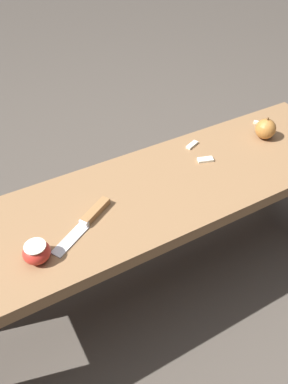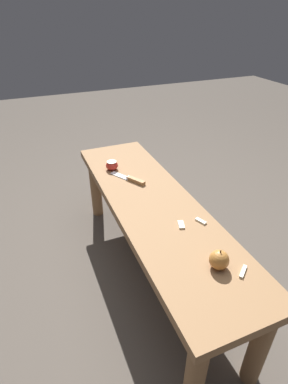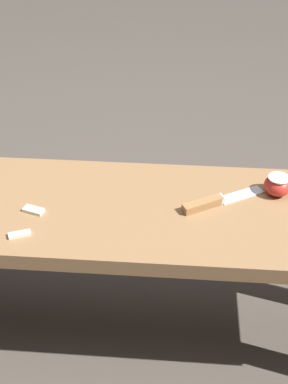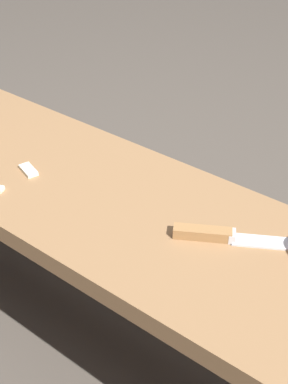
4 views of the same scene
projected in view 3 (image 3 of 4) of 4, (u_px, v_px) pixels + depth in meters
name	position (u px, v px, depth m)	size (l,w,h in m)	color
ground_plane	(123.00, 330.00, 1.56)	(8.00, 8.00, 0.00)	#4C443D
wooden_bench	(120.00, 232.00, 1.34)	(1.40, 0.38, 0.46)	olive
knife	(213.00, 202.00, 1.29)	(0.20, 0.13, 0.02)	silver
apple_cut	(278.00, 185.00, 1.31)	(0.07, 0.07, 0.05)	red
apple_slice_near_knife	(33.00, 210.00, 1.27)	(0.05, 0.04, 0.01)	white
apple_slice_near_bowl	(20.00, 234.00, 1.20)	(0.05, 0.03, 0.01)	white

